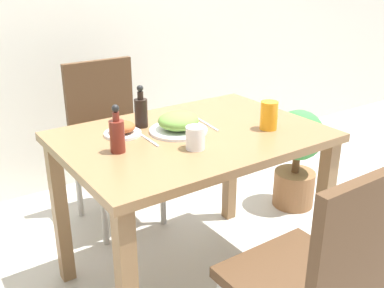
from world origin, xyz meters
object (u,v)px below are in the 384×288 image
Objects in this scene: chair_far at (110,133)px; sauce_bottle at (141,111)px; condiment_bottle at (117,134)px; potted_plant_right at (297,154)px; side_plate at (122,129)px; chair_near at (322,278)px; food_plate at (178,123)px; juice_glass at (269,115)px; drink_cup at (195,138)px.

sauce_bottle reaches higher than chair_far.
sauce_bottle is 1.00× the size of condiment_bottle.
side_plate is at bearing -176.15° from potted_plant_right.
sauce_bottle reaches higher than potted_plant_right.
condiment_bottle is 1.37m from potted_plant_right.
condiment_bottle reaches higher than potted_plant_right.
chair_near is 0.86m from food_plate.
chair_far is 1.00m from juice_glass.
food_plate is 2.75× the size of drink_cup.
sauce_bottle is at bearing 142.50° from juice_glass.
potted_plant_right is at bearing 1.81° from sauce_bottle.
juice_glass is (0.34, -0.19, 0.02)m from food_plate.
drink_cup is (0.16, -0.30, 0.02)m from side_plate.
chair_far is 0.87m from condiment_bottle.
juice_glass is 0.85m from potted_plant_right.
condiment_bottle is (-0.10, -0.15, 0.05)m from side_plate.
sauce_bottle is at bearing -84.98° from chair_near.
side_plate is at bearing 58.21° from condiment_bottle.
chair_far is 7.43× the size of juice_glass.
drink_cup is 1.16m from potted_plant_right.
chair_near is at bearing -77.78° from side_plate.
potted_plant_right is (0.97, 1.00, -0.17)m from chair_near.
food_plate is 0.31m from condiment_bottle.
drink_cup is at bearing -179.23° from juice_glass.
chair_near is 0.68m from drink_cup.
chair_near is at bearing -68.90° from condiment_bottle.
food_plate is at bearing 150.75° from juice_glass.
sauce_bottle reaches higher than side_plate.
chair_near is 7.43× the size of juice_glass.
side_plate is at bearing -108.98° from chair_far.
potted_plant_right is (1.27, 0.23, -0.47)m from condiment_bottle.
side_plate is 0.25× the size of potted_plant_right.
chair_far is at bearing 71.02° from side_plate.
juice_glass is 0.66× the size of condiment_bottle.
juice_glass is at bearing -119.28° from chair_near.
chair_far reaches higher than food_plate.
juice_glass is at bearing -27.76° from side_plate.
food_plate is 0.20m from drink_cup.
side_plate is 0.13m from sauce_bottle.
food_plate is at bearing 75.99° from drink_cup.
juice_glass is 0.20× the size of potted_plant_right.
chair_near is 1.52m from chair_far.
sauce_bottle is (-0.08, 0.96, 0.29)m from chair_near.
condiment_bottle reaches higher than side_plate.
side_plate is 0.34m from drink_cup.
chair_near and chair_far have the same top height.
drink_cup is (-0.04, 0.62, 0.27)m from chair_near.
food_plate is 1.32× the size of sauce_bottle.
sauce_bottle is (-0.09, -0.56, 0.29)m from chair_far.
chair_near is at bearing -134.27° from potted_plant_right.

